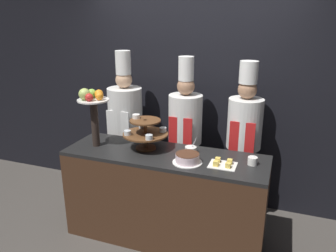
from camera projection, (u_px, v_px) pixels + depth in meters
The scene contains 11 objects.
wall_back at pixel (193, 87), 3.85m from camera, with size 10.00×0.06×2.80m.
buffet_counter at pixel (165, 197), 3.29m from camera, with size 1.96×0.62×0.93m.
tiered_stand at pixel (145, 132), 3.21m from camera, with size 0.45×0.45×0.34m.
fruit_pedestal at pixel (93, 106), 3.21m from camera, with size 0.31×0.31×0.60m.
cake_round at pixel (187, 158), 2.93m from camera, with size 0.27×0.27×0.09m.
cup_white at pixel (253, 161), 2.90m from camera, with size 0.09×0.09×0.07m.
cake_square_tray at pixel (223, 164), 2.89m from camera, with size 0.24×0.20×0.05m.
serving_bowl_far at pixel (191, 150), 3.16m from camera, with size 0.11×0.11×0.16m.
chef_left at pixel (126, 125), 3.87m from camera, with size 0.40×0.40×1.83m.
chef_center_left at pixel (185, 132), 3.64m from camera, with size 0.37×0.37×1.80m.
chef_center_right at pixel (244, 138), 3.42m from camera, with size 0.36×0.36×1.78m.
Camera 1 is at (1.03, -2.40, 2.17)m, focal length 35.00 mm.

